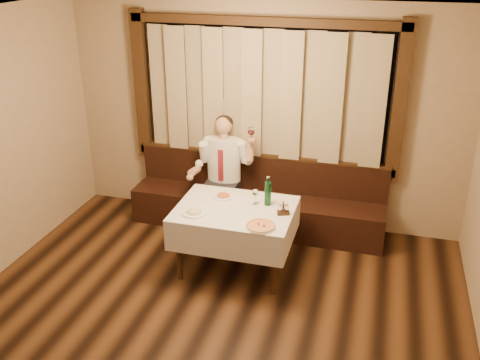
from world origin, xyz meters
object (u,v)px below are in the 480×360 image
(pasta_red, at_px, (223,194))
(seated_man, at_px, (223,165))
(banquette, at_px, (257,204))
(dining_table, at_px, (235,217))
(green_bottle, at_px, (268,193))
(pasta_cream, at_px, (194,210))
(cruet_caddy, at_px, (283,210))
(pizza, at_px, (261,226))

(pasta_red, distance_m, seated_man, 0.74)
(banquette, xyz_separation_m, dining_table, (0.00, -1.02, 0.34))
(banquette, distance_m, seated_man, 0.68)
(pasta_red, xyz_separation_m, seated_man, (-0.22, 0.71, 0.05))
(dining_table, relative_size, green_bottle, 3.81)
(pasta_cream, bearing_deg, pasta_red, 68.93)
(dining_table, height_order, cruet_caddy, cruet_caddy)
(green_bottle, bearing_deg, pizza, -84.90)
(dining_table, relative_size, pasta_red, 5.47)
(dining_table, bearing_deg, pasta_red, 131.98)
(banquette, distance_m, cruet_caddy, 1.26)
(dining_table, distance_m, pizza, 0.52)
(pasta_cream, bearing_deg, banquette, 73.16)
(banquette, relative_size, pizza, 10.22)
(pasta_red, distance_m, green_bottle, 0.54)
(pasta_cream, relative_size, cruet_caddy, 1.91)
(cruet_caddy, bearing_deg, pasta_red, 141.52)
(pasta_red, distance_m, pasta_cream, 0.49)
(pizza, height_order, pasta_red, pasta_red)
(green_bottle, bearing_deg, seated_man, 134.44)
(pasta_cream, height_order, green_bottle, green_bottle)
(dining_table, xyz_separation_m, pasta_cream, (-0.38, -0.24, 0.14))
(cruet_caddy, bearing_deg, green_bottle, 118.81)
(dining_table, bearing_deg, seated_man, 114.65)
(seated_man, bearing_deg, pasta_red, -72.36)
(banquette, relative_size, seated_man, 2.21)
(pasta_cream, bearing_deg, cruet_caddy, 13.96)
(pasta_red, xyz_separation_m, pasta_cream, (-0.18, -0.46, 0.00))
(green_bottle, bearing_deg, banquette, 110.60)
(banquette, relative_size, cruet_caddy, 22.89)
(seated_man, bearing_deg, dining_table, -65.35)
(pizza, relative_size, pasta_cream, 1.17)
(pizza, relative_size, seated_man, 0.22)
(green_bottle, height_order, cruet_caddy, green_bottle)
(pasta_red, bearing_deg, seated_man, 107.64)
(banquette, height_order, pizza, banquette)
(pizza, bearing_deg, cruet_caddy, 63.97)
(dining_table, bearing_deg, green_bottle, 27.81)
(seated_man, bearing_deg, green_bottle, -45.56)
(pasta_red, bearing_deg, dining_table, -48.02)
(pasta_cream, bearing_deg, green_bottle, 29.97)
(cruet_caddy, bearing_deg, dining_table, 158.31)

